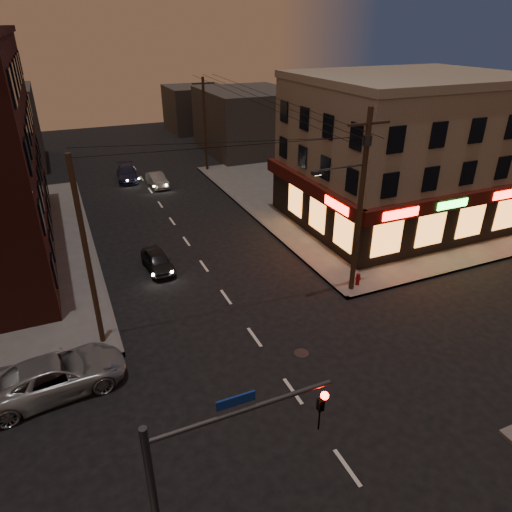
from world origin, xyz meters
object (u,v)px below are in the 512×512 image
sedan_near (158,261)px  sedan_far (127,174)px  sedan_mid (157,180)px  suv_cross (56,375)px  fire_hydrant (358,278)px

sedan_near → sedan_far: (1.38, 19.36, 0.04)m
sedan_far → sedan_near: bearing=-88.4°
sedan_mid → sedan_far: 3.84m
suv_cross → sedan_near: (6.14, 8.67, -0.16)m
sedan_mid → sedan_near: bearing=-107.1°
sedan_far → fire_hydrant: sedan_far is taller
suv_cross → sedan_far: 29.02m
sedan_mid → sedan_far: sedan_far is taller
sedan_near → suv_cross: bearing=-128.9°
suv_cross → sedan_far: (7.51, 28.03, -0.12)m
sedan_mid → fire_hydrant: (6.46, -22.93, -0.05)m
sedan_near → sedan_mid: 16.66m
sedan_near → fire_hydrant: sedan_near is taller
suv_cross → fire_hydrant: suv_cross is taller
sedan_near → fire_hydrant: (10.10, -6.67, -0.05)m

